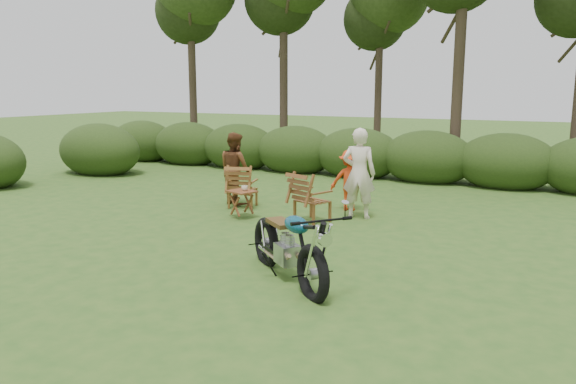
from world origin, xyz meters
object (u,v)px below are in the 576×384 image
at_px(lawn_chair_left, 243,207).
at_px(adult_a, 358,218).
at_px(side_table, 242,204).
at_px(motorcycle, 287,279).
at_px(child, 349,210).
at_px(cup, 245,188).
at_px(adult_b, 236,204).
at_px(lawn_chair_right, 312,221).

xyz_separation_m(lawn_chair_left, adult_a, (2.55, 0.16, 0.00)).
height_order(side_table, adult_a, adult_a).
bearing_deg(side_table, lawn_chair_left, 120.80).
relative_size(motorcycle, child, 1.69).
height_order(motorcycle, cup, cup).
distance_m(side_table, adult_b, 1.41).
bearing_deg(lawn_chair_right, adult_a, -113.60).
relative_size(lawn_chair_left, child, 0.72).
distance_m(lawn_chair_right, adult_a, 0.96).
relative_size(motorcycle, adult_a, 1.21).
bearing_deg(adult_b, adult_a, -152.84).
xyz_separation_m(motorcycle, lawn_chair_right, (-1.08, 3.13, 0.00)).
bearing_deg(child, motorcycle, 88.49).
bearing_deg(side_table, adult_a, 27.70).
height_order(cup, adult_b, adult_b).
relative_size(side_table, adult_a, 0.31).
height_order(motorcycle, side_table, motorcycle).
height_order(adult_a, adult_b, adult_a).
relative_size(motorcycle, lawn_chair_right, 2.25).
relative_size(side_table, adult_b, 0.35).
bearing_deg(lawn_chair_left, motorcycle, 113.23).
height_order(lawn_chair_left, cup, cup).
distance_m(cup, adult_a, 2.30).
relative_size(adult_a, child, 1.40).
bearing_deg(adult_b, lawn_chair_left, 174.49).
xyz_separation_m(cup, child, (1.57, 1.60, -0.59)).
distance_m(lawn_chair_left, side_table, 1.08).
bearing_deg(child, cup, 33.69).
xyz_separation_m(adult_a, child, (-0.40, 0.57, 0.00)).
bearing_deg(side_table, adult_b, 127.48).
height_order(motorcycle, lawn_chair_left, motorcycle).
bearing_deg(cup, motorcycle, -49.60).
height_order(motorcycle, child, child).
distance_m(motorcycle, child, 4.46).
distance_m(lawn_chair_left, adult_a, 2.55).
bearing_deg(adult_b, lawn_chair_right, -170.34).
bearing_deg(adult_a, motorcycle, 87.73).
bearing_deg(lawn_chair_left, child, -176.75).
xyz_separation_m(cup, adult_a, (1.97, 1.03, -0.59)).
distance_m(lawn_chair_left, child, 2.27).
height_order(side_table, child, child).
distance_m(side_table, child, 2.31).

